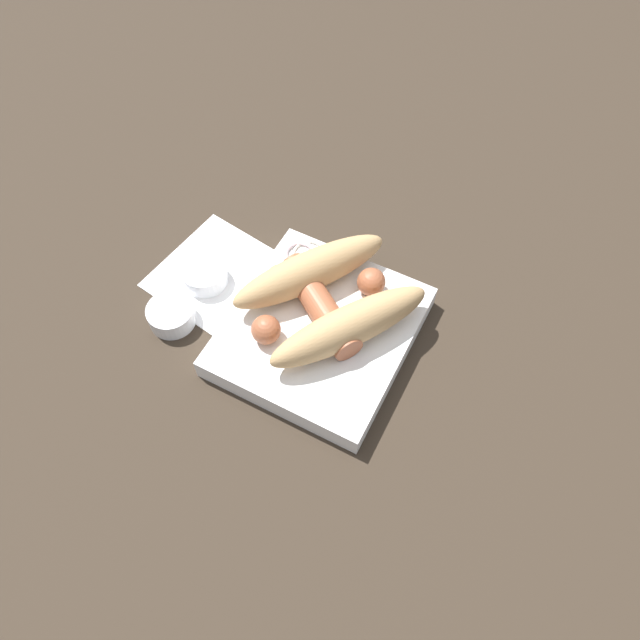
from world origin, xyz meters
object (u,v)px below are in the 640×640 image
object	(u,v)px
food_tray	(320,332)
sausage	(320,305)
condiment_cup_far	(171,316)
bread_roll	(328,299)
condiment_cup_near	(205,276)

from	to	relation	value
food_tray	sausage	world-z (taller)	sausage
food_tray	condiment_cup_far	world-z (taller)	food_tray
bread_roll	sausage	size ratio (longest dim) A/B	1.61
bread_roll	sausage	bearing A→B (deg)	-46.53
bread_roll	condiment_cup_near	size ratio (longest dim) A/B	4.23
condiment_cup_far	condiment_cup_near	bearing A→B (deg)	177.54
condiment_cup_near	condiment_cup_far	size ratio (longest dim) A/B	1.00
condiment_cup_near	condiment_cup_far	distance (m)	0.07
food_tray	condiment_cup_near	xyz separation A→B (m)	(-0.01, -0.16, -0.00)
bread_roll	condiment_cup_far	xyz separation A→B (m)	(0.08, -0.16, -0.04)
sausage	condiment_cup_near	distance (m)	0.16
sausage	condiment_cup_far	size ratio (longest dim) A/B	2.62
bread_roll	condiment_cup_near	distance (m)	0.16
food_tray	sausage	size ratio (longest dim) A/B	1.49
sausage	condiment_cup_near	bearing A→B (deg)	-87.50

